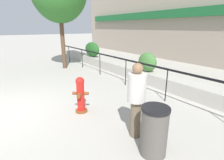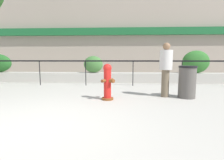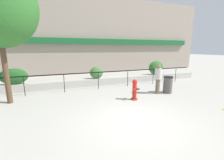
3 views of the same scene
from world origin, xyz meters
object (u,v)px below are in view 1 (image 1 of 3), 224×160
(hedge_bush_1, at_px, (147,62))
(trash_bin, at_px, (154,131))
(hedge_bush_0, at_px, (92,49))
(pedestrian, at_px, (136,96))
(fire_hydrant, at_px, (81,95))

(hedge_bush_1, xyz_separation_m, trash_bin, (3.51, -3.40, -0.42))
(hedge_bush_0, distance_m, trash_bin, 9.32)
(pedestrian, height_order, trash_bin, pedestrian)
(fire_hydrant, height_order, trash_bin, fire_hydrant)
(hedge_bush_0, xyz_separation_m, trash_bin, (8.66, -3.40, -0.48))
(hedge_bush_0, relative_size, hedge_bush_1, 1.62)
(fire_hydrant, height_order, pedestrian, pedestrian)
(hedge_bush_0, xyz_separation_m, pedestrian, (8.01, -3.29, 0.00))
(hedge_bush_0, bearing_deg, fire_hydrant, -31.52)
(fire_hydrant, bearing_deg, trash_bin, 8.99)
(trash_bin, bearing_deg, pedestrian, 170.39)
(fire_hydrant, relative_size, pedestrian, 0.62)
(fire_hydrant, bearing_deg, pedestrian, 15.37)
(hedge_bush_0, relative_size, fire_hydrant, 1.47)
(hedge_bush_1, bearing_deg, trash_bin, -44.14)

